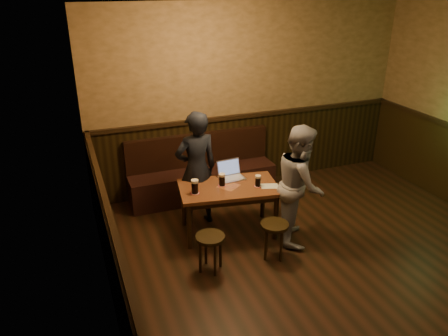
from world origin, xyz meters
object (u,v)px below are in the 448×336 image
Objects in this scene: laptop at (231,173)px; pint_right at (258,181)px; stool_left at (210,243)px; pint_left at (195,187)px; pint_mid at (222,180)px; stool_right at (274,230)px; pub_table at (229,192)px; person_grey at (300,184)px; person_suit at (196,169)px; bench at (202,177)px.

pint_right is at bearing -62.24° from laptop.
stool_left is 2.50× the size of pint_left.
pint_mid is (0.38, 0.08, -0.01)m from pint_left.
stool_right is (0.79, -0.02, 0.00)m from stool_left.
pint_mid reaches higher than pub_table.
pint_mid is 0.27m from laptop.
person_grey reaches higher than pub_table.
person_suit reaches higher than person_grey.
bench is 1.65× the size of pub_table.
bench is 1.78m from person_grey.
stool_left is 1.16m from person_suit.
bench is 1.35m from pint_right.
person_suit is at bearing 125.08° from pint_mid.
person_suit reaches higher than bench.
person_grey reaches higher than pint_left.
pub_table reaches higher than stool_right.
pint_mid is 0.11× the size of person_grey.
stool_left is 2.97× the size of pint_right.
person_suit reaches higher than pub_table.
pint_mid is at bearing 156.97° from pint_right.
bench is 1.14m from pub_table.
pint_left reaches higher than pint_right.
pint_left is 0.63m from laptop.
pint_right is at bearing 85.85° from stool_right.
laptop is (0.60, 0.92, 0.36)m from stool_left.
bench reaches higher than pint_left.
pint_right is (0.04, 0.58, 0.38)m from stool_right.
stool_right is 1.09m from pint_left.
person_grey reaches higher than laptop.
person_grey is at bearing -63.38° from bench.
bench is at bearing 86.20° from pint_mid.
pint_left reaches higher than pint_mid.
laptop is at bearing 70.55° from person_grey.
pint_left is at bearing 64.67° from person_suit.
pub_table is at bearing -33.18° from pint_mid.
pint_left is (0.03, 0.65, 0.39)m from stool_left.
laptop reaches higher than pint_left.
laptop reaches higher than pint_mid.
bench is 13.27× the size of pint_mid.
bench is 1.40× the size of person_suit.
laptop is at bearing 56.69° from stool_left.
pub_table is 2.97× the size of stool_left.
person_suit reaches higher than pint_mid.
person_suit is at bearing 79.03° from person_grey.
pint_left reaches higher than stool_left.
person_suit is (-0.30, -0.73, 0.47)m from bench.
stool_right is at bearing -80.55° from bench.
laptop is (-0.23, 0.36, -0.02)m from pint_right.
bench is at bearing 98.95° from pub_table.
pint_mid is at bearing -93.80° from bench.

